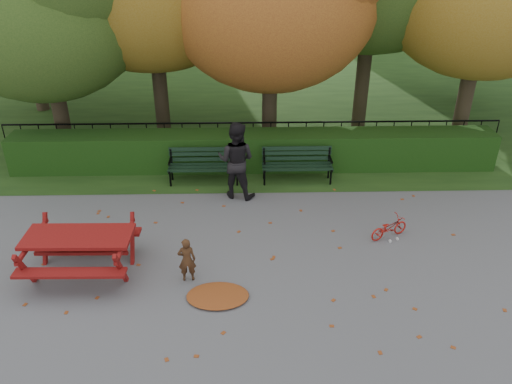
{
  "coord_description": "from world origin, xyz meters",
  "views": [
    {
      "loc": [
        -0.24,
        -7.92,
        5.98
      ],
      "look_at": [
        -0.02,
        1.22,
        1.0
      ],
      "focal_mm": 35.0,
      "sensor_mm": 36.0,
      "label": 1
    }
  ],
  "objects_px": {
    "bench_left": "(204,163)",
    "bicycle": "(389,228)",
    "adult": "(236,160)",
    "bench_right": "(297,162)",
    "child": "(187,260)",
    "picnic_table": "(79,244)"
  },
  "relations": [
    {
      "from": "adult",
      "to": "bicycle",
      "type": "xyz_separation_m",
      "value": [
        3.26,
        -1.94,
        -0.71
      ]
    },
    {
      "from": "bench_left",
      "to": "bench_right",
      "type": "distance_m",
      "value": 2.4
    },
    {
      "from": "adult",
      "to": "bicycle",
      "type": "relative_size",
      "value": 2.08
    },
    {
      "from": "bench_left",
      "to": "adult",
      "type": "height_order",
      "value": "adult"
    },
    {
      "from": "bench_right",
      "to": "adult",
      "type": "distance_m",
      "value": 1.8
    },
    {
      "from": "bench_right",
      "to": "bicycle",
      "type": "distance_m",
      "value": 3.24
    },
    {
      "from": "bench_left",
      "to": "bicycle",
      "type": "relative_size",
      "value": 1.96
    },
    {
      "from": "child",
      "to": "picnic_table",
      "type": "bearing_deg",
      "value": -12.86
    },
    {
      "from": "bench_right",
      "to": "bicycle",
      "type": "xyz_separation_m",
      "value": [
        1.71,
        -2.74,
        -0.28
      ]
    },
    {
      "from": "bicycle",
      "to": "bench_right",
      "type": "bearing_deg",
      "value": 7.0
    },
    {
      "from": "bench_left",
      "to": "picnic_table",
      "type": "distance_m",
      "value": 4.33
    },
    {
      "from": "bench_left",
      "to": "child",
      "type": "relative_size",
      "value": 1.97
    },
    {
      "from": "bench_right",
      "to": "adult",
      "type": "xyz_separation_m",
      "value": [
        -1.55,
        -0.8,
        0.43
      ]
    },
    {
      "from": "bicycle",
      "to": "child",
      "type": "bearing_deg",
      "value": 82.92
    },
    {
      "from": "bench_left",
      "to": "bicycle",
      "type": "bearing_deg",
      "value": -33.69
    },
    {
      "from": "bench_left",
      "to": "bicycle",
      "type": "xyz_separation_m",
      "value": [
        4.11,
        -2.74,
        -0.28
      ]
    },
    {
      "from": "adult",
      "to": "bench_left",
      "type": "bearing_deg",
      "value": -26.14
    },
    {
      "from": "picnic_table",
      "to": "bench_right",
      "type": "bearing_deg",
      "value": 41.28
    },
    {
      "from": "picnic_table",
      "to": "bench_left",
      "type": "bearing_deg",
      "value": 62.34
    },
    {
      "from": "bench_right",
      "to": "child",
      "type": "bearing_deg",
      "value": -120.9
    },
    {
      "from": "child",
      "to": "adult",
      "type": "xyz_separation_m",
      "value": [
        0.89,
        3.28,
        0.5
      ]
    },
    {
      "from": "child",
      "to": "bench_right",
      "type": "bearing_deg",
      "value": -125.96
    }
  ]
}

